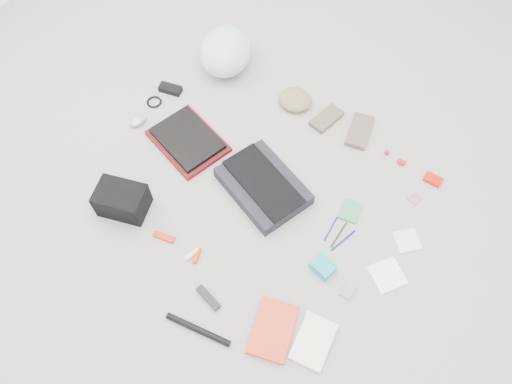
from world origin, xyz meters
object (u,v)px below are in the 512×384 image
Objects in this scene: messenger_bag at (263,186)px; bike_helmet at (225,51)px; book_red at (272,329)px; accordion_wallet at (323,267)px; camera_bag at (122,200)px; laptop at (187,138)px.

messenger_bag is 1.17× the size of bike_helmet.
book_red is 2.55× the size of accordion_wallet.
bike_helmet is 1.47m from book_red.
book_red is (0.87, -0.09, -0.06)m from camera_bag.
camera_bag is (-0.01, -0.45, 0.03)m from laptop.
book_red is (0.40, -0.53, -0.02)m from messenger_bag.
messenger_bag is at bearing -66.58° from bike_helmet.
messenger_bag reaches higher than laptop.
messenger_bag is at bearing 24.21° from camera_bag.
bike_helmet is 3.64× the size of accordion_wallet.
bike_helmet reaches higher than book_red.
bike_helmet reaches higher than messenger_bag.
book_red is (0.85, -0.54, -0.02)m from laptop.
laptop is 1.36× the size of book_red.
camera_bag reaches higher than book_red.
laptop is 0.95× the size of bike_helmet.
camera_bag is at bearing -75.84° from laptop.
camera_bag is (-0.47, -0.43, 0.04)m from messenger_bag.
accordion_wallet is (0.89, -0.20, -0.01)m from laptop.
accordion_wallet is at bearing -3.02° from camera_bag.
accordion_wallet is at bearing -59.82° from bike_helmet.
camera_bag is 0.87m from book_red.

